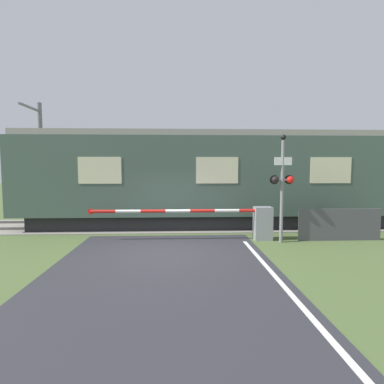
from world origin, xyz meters
name	(u,v)px	position (x,y,z in m)	size (l,w,h in m)	color
ground_plane	(166,251)	(0.00, 0.00, 0.00)	(80.00, 80.00, 0.00)	#4C6033
track_bed	(170,225)	(0.00, 3.94, 0.02)	(36.00, 3.20, 0.13)	gray
train	(213,179)	(1.84, 3.94, 2.03)	(16.09, 2.81, 3.97)	black
crossing_barrier	(247,221)	(2.72, 1.31, 0.67)	(6.29, 0.44, 1.15)	gray
signal_post	(282,182)	(3.80, 0.91, 2.04)	(0.81, 0.26, 3.59)	gray
catenary_pole	(41,159)	(-6.19, 5.77, 2.92)	(0.20, 1.90, 5.55)	slate
roadside_fence	(340,225)	(5.90, 1.08, 0.55)	(2.87, 0.06, 1.10)	#4C4C51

